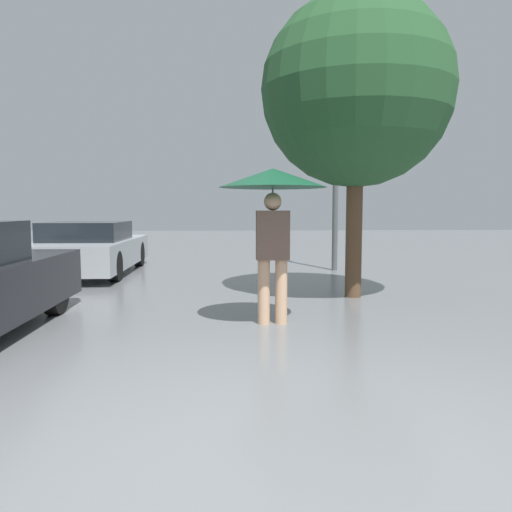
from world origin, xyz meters
TOP-DOWN VIEW (x-y plane):
  - ground_plane at (0.00, 0.00)m, footprint 60.00×60.00m
  - pedestrian at (0.18, 3.18)m, footprint 1.26×1.26m
  - parked_car_farthest at (-3.25, 8.12)m, footprint 1.78×4.22m
  - tree at (1.61, 4.94)m, footprint 2.88×2.88m
  - street_lamp at (2.07, 8.35)m, footprint 0.31×0.31m

SIDE VIEW (x-z plane):
  - ground_plane at x=0.00m, z-range 0.00..0.00m
  - parked_car_farthest at x=-3.25m, z-range -0.02..1.08m
  - pedestrian at x=0.18m, z-range 0.63..2.46m
  - street_lamp at x=2.07m, z-range 0.56..5.04m
  - tree at x=1.61m, z-range 0.83..5.41m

